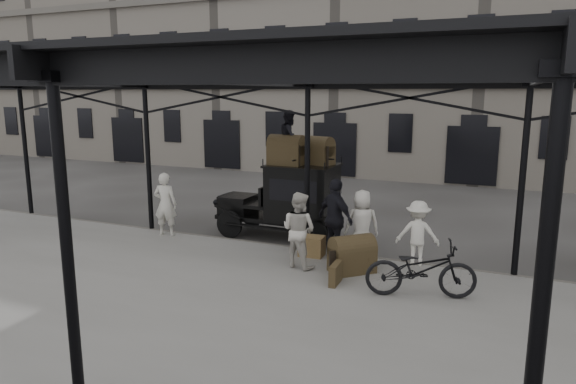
% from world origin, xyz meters
% --- Properties ---
extents(ground, '(120.00, 120.00, 0.00)m').
position_xyz_m(ground, '(0.00, 0.00, 0.00)').
color(ground, '#383533').
rests_on(ground, ground).
extents(platform, '(28.00, 8.00, 0.15)m').
position_xyz_m(platform, '(0.00, -2.00, 0.07)').
color(platform, slate).
rests_on(platform, ground).
extents(canopy, '(22.50, 9.00, 4.74)m').
position_xyz_m(canopy, '(0.00, -1.72, 4.60)').
color(canopy, black).
rests_on(canopy, ground).
extents(building_frontage, '(64.00, 8.00, 14.00)m').
position_xyz_m(building_frontage, '(0.00, 18.00, 7.00)').
color(building_frontage, slate).
rests_on(building_frontage, ground).
extents(taxi, '(3.65, 1.55, 2.18)m').
position_xyz_m(taxi, '(-0.93, 3.23, 1.20)').
color(taxi, black).
rests_on(taxi, ground).
extents(porter_left, '(0.74, 0.57, 1.82)m').
position_xyz_m(porter_left, '(-4.14, 1.58, 1.06)').
color(porter_left, beige).
rests_on(porter_left, platform).
extents(porter_midleft, '(1.00, 0.86, 1.78)m').
position_xyz_m(porter_midleft, '(0.34, 0.59, 1.04)').
color(porter_midleft, beige).
rests_on(porter_midleft, platform).
extents(porter_centre, '(0.97, 0.81, 1.71)m').
position_xyz_m(porter_centre, '(1.52, 1.80, 1.00)').
color(porter_centre, beige).
rests_on(porter_centre, platform).
extents(porter_official, '(1.24, 1.01, 1.98)m').
position_xyz_m(porter_official, '(0.92, 1.57, 1.14)').
color(porter_official, black).
rests_on(porter_official, platform).
extents(porter_right, '(1.08, 0.72, 1.55)m').
position_xyz_m(porter_right, '(2.87, 1.80, 0.93)').
color(porter_right, silver).
rests_on(porter_right, platform).
extents(bicycle, '(2.30, 1.35, 1.14)m').
position_xyz_m(bicycle, '(3.25, -0.11, 0.72)').
color(bicycle, black).
rests_on(bicycle, platform).
extents(porter_roof, '(0.72, 0.84, 1.52)m').
position_xyz_m(porter_roof, '(-0.96, 3.14, 2.94)').
color(porter_roof, black).
rests_on(porter_roof, taxi).
extents(steamer_trunk_roof_near, '(0.97, 0.60, 0.70)m').
position_xyz_m(steamer_trunk_roof_near, '(-1.01, 2.99, 2.53)').
color(steamer_trunk_roof_near, '#42351E').
rests_on(steamer_trunk_roof_near, taxi).
extents(steamer_trunk_roof_far, '(1.02, 0.79, 0.66)m').
position_xyz_m(steamer_trunk_roof_far, '(-0.26, 3.44, 2.51)').
color(steamer_trunk_roof_far, '#42351E').
rests_on(steamer_trunk_roof_far, taxi).
extents(steamer_trunk_platform, '(1.12, 1.11, 0.72)m').
position_xyz_m(steamer_trunk_platform, '(1.60, 0.73, 0.51)').
color(steamer_trunk_platform, '#42351E').
rests_on(steamer_trunk_platform, platform).
extents(wicker_hamper, '(0.62, 0.47, 0.50)m').
position_xyz_m(wicker_hamper, '(0.34, 1.47, 0.40)').
color(wicker_hamper, olive).
rests_on(wicker_hamper, platform).
extents(suitcase_upright, '(0.17, 0.61, 0.45)m').
position_xyz_m(suitcase_upright, '(1.49, -0.11, 0.38)').
color(suitcase_upright, '#42351E').
rests_on(suitcase_upright, platform).
extents(suitcase_flat, '(0.61, 0.20, 0.40)m').
position_xyz_m(suitcase_flat, '(1.68, 0.74, 0.35)').
color(suitcase_flat, '#42351E').
rests_on(suitcase_flat, platform).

